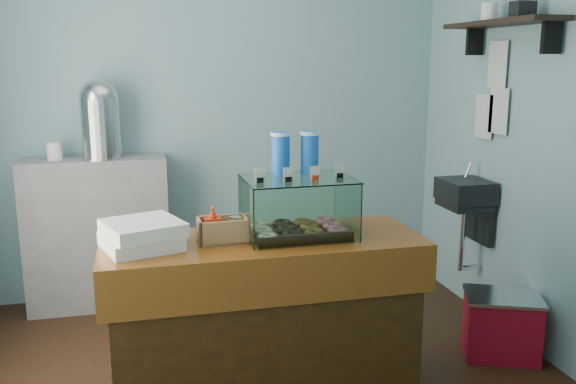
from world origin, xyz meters
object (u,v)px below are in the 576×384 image
object	(u,v)px
red_cooler	(501,325)
display_case	(297,201)
coffee_urn	(100,117)
counter	(264,322)

from	to	relation	value
red_cooler	display_case	bearing A→B (deg)	-151.77
coffee_urn	red_cooler	size ratio (longest dim) A/B	1.02
coffee_urn	red_cooler	bearing A→B (deg)	-30.74
display_case	red_cooler	bearing A→B (deg)	4.11
counter	coffee_urn	size ratio (longest dim) A/B	2.89
coffee_urn	red_cooler	distance (m)	2.98
display_case	coffee_urn	xyz separation A→B (m)	(-1.02, 1.51, 0.32)
coffee_urn	red_cooler	world-z (taller)	coffee_urn
counter	red_cooler	distance (m)	1.54
counter	coffee_urn	distance (m)	2.00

